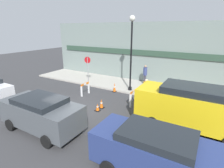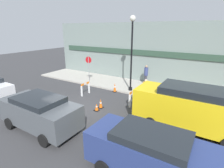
% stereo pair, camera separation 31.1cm
% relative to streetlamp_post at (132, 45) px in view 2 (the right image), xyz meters
% --- Properties ---
extents(ground_plane, '(60.00, 60.00, 0.00)m').
position_rel_streetlamp_post_xyz_m(ground_plane, '(-1.50, -5.11, -3.77)').
color(ground_plane, '#38383A').
extents(sidewalk_slab, '(18.00, 3.64, 0.13)m').
position_rel_streetlamp_post_xyz_m(sidewalk_slab, '(-1.50, 1.20, -3.71)').
color(sidewalk_slab, '#ADA89E').
rests_on(sidewalk_slab, ground_plane).
extents(storefront_facade, '(18.00, 0.22, 5.50)m').
position_rel_streetlamp_post_xyz_m(storefront_facade, '(-1.50, 3.10, -1.02)').
color(storefront_facade, gray).
rests_on(storefront_facade, ground_plane).
extents(streetlamp_post, '(0.44, 0.44, 5.72)m').
position_rel_streetlamp_post_xyz_m(streetlamp_post, '(0.00, 0.00, 0.00)').
color(streetlamp_post, black).
rests_on(streetlamp_post, sidewalk_slab).
extents(stop_sign, '(0.59, 0.12, 2.39)m').
position_rel_streetlamp_post_xyz_m(stop_sign, '(-4.29, 0.02, -2.05)').
color(stop_sign, gray).
rests_on(stop_sign, sidewalk_slab).
extents(barricade_0, '(0.13, 0.89, 1.05)m').
position_rel_streetlamp_post_xyz_m(barricade_0, '(1.30, -2.36, -3.20)').
color(barricade_0, white).
rests_on(barricade_0, ground_plane).
extents(barricade_1, '(0.16, 0.92, 0.95)m').
position_rel_streetlamp_post_xyz_m(barricade_1, '(-2.68, -2.44, -3.25)').
color(barricade_1, white).
rests_on(barricade_1, ground_plane).
extents(traffic_cone_0, '(0.30, 0.30, 0.62)m').
position_rel_streetlamp_post_xyz_m(traffic_cone_0, '(-0.28, -3.79, -3.48)').
color(traffic_cone_0, black).
rests_on(traffic_cone_0, ground_plane).
extents(traffic_cone_1, '(0.30, 0.30, 0.46)m').
position_rel_streetlamp_post_xyz_m(traffic_cone_1, '(-0.27, -4.25, -3.55)').
color(traffic_cone_1, black).
rests_on(traffic_cone_1, ground_plane).
extents(traffic_cone_2, '(0.30, 0.30, 0.75)m').
position_rel_streetlamp_post_xyz_m(traffic_cone_2, '(-1.05, -0.71, -3.41)').
color(traffic_cone_2, black).
rests_on(traffic_cone_2, ground_plane).
extents(person_worker, '(0.45, 0.45, 1.79)m').
position_rel_streetlamp_post_xyz_m(person_worker, '(1.97, -1.82, -2.82)').
color(person_worker, '#33333D').
rests_on(person_worker, ground_plane).
extents(person_pedestrian, '(0.43, 0.43, 1.73)m').
position_rel_streetlamp_post_xyz_m(person_pedestrian, '(0.46, 2.13, -2.72)').
color(person_pedestrian, '#33333D').
rests_on(person_pedestrian, sidewalk_slab).
extents(parked_car_1, '(4.33, 1.98, 1.72)m').
position_rel_streetlamp_post_xyz_m(parked_car_1, '(-1.46, -7.38, -2.80)').
color(parked_car_1, '#4C5156').
rests_on(parked_car_1, ground_plane).
extents(parked_car_2, '(4.41, 1.88, 1.72)m').
position_rel_streetlamp_post_xyz_m(parked_car_2, '(4.32, -7.38, -2.80)').
color(parked_car_2, navy).
rests_on(parked_car_2, ground_plane).
extents(work_van, '(5.50, 2.12, 2.26)m').
position_rel_streetlamp_post_xyz_m(work_van, '(4.99, -3.45, -2.54)').
color(work_van, yellow).
rests_on(work_van, ground_plane).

